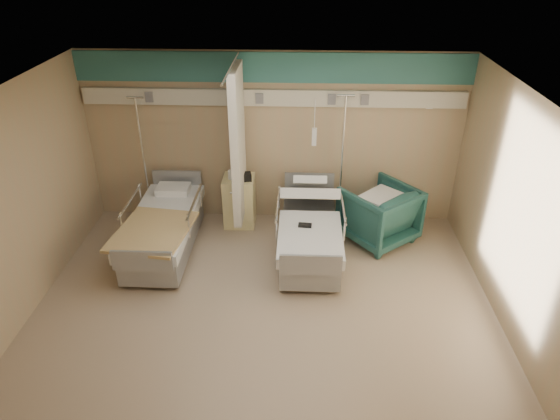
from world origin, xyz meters
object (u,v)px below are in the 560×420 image
object	(u,v)px
bed_left	(164,234)
iv_stand_left	(149,196)
bed_right	(309,237)
iv_stand_right	(339,199)
visitor_armchair	(379,214)
bedside_cabinet	(239,201)

from	to	relation	value
bed_left	iv_stand_left	xyz separation A→B (m)	(-0.48, 0.97, 0.12)
bed_right	iv_stand_left	size ratio (longest dim) A/B	1.01
bed_left	iv_stand_right	bearing A→B (deg)	19.72
bed_right	iv_stand_right	size ratio (longest dim) A/B	0.97
bed_left	visitor_armchair	distance (m)	3.33
bed_right	bed_left	bearing A→B (deg)	180.00
iv_stand_left	visitor_armchair	bearing A→B (deg)	-7.16
bed_right	iv_stand_left	bearing A→B (deg)	160.08
iv_stand_right	iv_stand_left	xyz separation A→B (m)	(-3.18, 0.00, -0.01)
bedside_cabinet	bed_left	bearing A→B (deg)	-139.40
bed_left	iv_stand_right	size ratio (longest dim) A/B	0.97
bed_left	bed_right	bearing A→B (deg)	0.00
iv_stand_right	iv_stand_left	world-z (taller)	iv_stand_right
bed_right	iv_stand_left	xyz separation A→B (m)	(-2.68, 0.97, 0.12)
bedside_cabinet	iv_stand_right	xyz separation A→B (m)	(1.65, 0.07, 0.03)
bed_left	bedside_cabinet	world-z (taller)	bedside_cabinet
visitor_armchair	iv_stand_right	bearing A→B (deg)	-76.97
iv_stand_left	bed_left	bearing A→B (deg)	-63.70
bed_right	bedside_cabinet	world-z (taller)	bedside_cabinet
iv_stand_right	iv_stand_left	size ratio (longest dim) A/B	1.03
iv_stand_left	iv_stand_right	bearing A→B (deg)	-0.06
visitor_armchair	iv_stand_left	size ratio (longest dim) A/B	0.47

